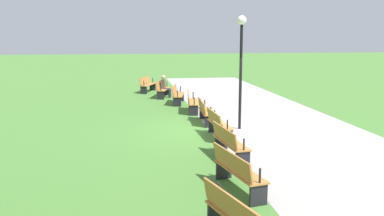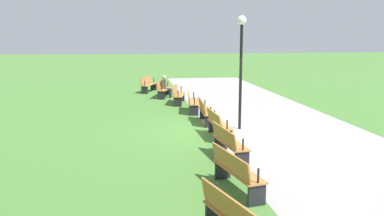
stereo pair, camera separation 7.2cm
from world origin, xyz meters
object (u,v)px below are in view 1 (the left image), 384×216
at_px(bench_2, 177,94).
at_px(bench_0, 147,84).
at_px(bench_5, 218,124).
at_px(person_seated, 165,86).
at_px(bench_7, 237,170).
at_px(bench_3, 192,101).
at_px(bench_6, 229,142).
at_px(lamp_post, 241,51).
at_px(bench_1, 162,89).
at_px(bench_4, 205,111).

bearing_deg(bench_2, bench_0, -151.29).
bearing_deg(bench_5, person_seated, -176.01).
xyz_separation_m(bench_0, bench_2, (4.29, 1.29, 0.00)).
relative_size(bench_2, bench_7, 1.00).
xyz_separation_m(bench_3, bench_5, (4.48, 0.19, 0.00)).
xyz_separation_m(bench_6, bench_7, (2.21, -0.37, 0.00)).
distance_m(bench_3, lamp_post, 4.24).
relative_size(bench_7, person_seated, 1.47).
bearing_deg(bench_6, bench_5, 168.03).
xyz_separation_m(bench_0, bench_3, (6.51, 1.66, 0.00)).
distance_m(bench_0, bench_6, 13.33).
relative_size(bench_1, bench_5, 1.03).
distance_m(bench_2, bench_7, 11.15).
distance_m(bench_2, person_seated, 2.16).
xyz_separation_m(bench_7, person_seated, (-13.25, -0.43, 0.17)).
relative_size(bench_4, bench_6, 0.98).
height_order(bench_2, person_seated, person_seated).
bearing_deg(bench_3, bench_7, 4.81).
relative_size(bench_5, bench_7, 0.98).
relative_size(bench_2, lamp_post, 0.45).
bearing_deg(lamp_post, bench_7, -15.94).
distance_m(bench_5, person_seated, 8.86).
distance_m(bench_1, bench_6, 11.14).
xyz_separation_m(bench_6, lamp_post, (-3.36, 1.22, 2.28)).
distance_m(bench_4, bench_6, 4.49).
height_order(bench_0, bench_7, same).
bearing_deg(lamp_post, bench_1, -164.51).
xyz_separation_m(bench_5, person_seated, (-8.80, -0.99, 0.17)).
relative_size(bench_2, bench_5, 1.02).
bearing_deg(bench_7, bench_3, 165.62).
bearing_deg(bench_6, bench_0, 179.96).
bearing_deg(bench_5, bench_6, -7.17).
bearing_deg(person_seated, lamp_post, 31.51).
xyz_separation_m(bench_3, person_seated, (-4.32, -0.80, 0.17)).
height_order(bench_1, bench_3, same).
bearing_deg(bench_3, bench_6, 7.20).
height_order(bench_5, bench_7, same).
height_order(bench_2, bench_5, same).
xyz_separation_m(bench_0, bench_5, (10.99, 1.85, 0.00)).
bearing_deg(bench_0, bench_7, 26.37).
relative_size(bench_1, bench_7, 1.00).
bearing_deg(bench_6, lamp_post, 152.86).
height_order(bench_3, person_seated, person_seated).
bearing_deg(bench_0, bench_4, 33.53).
bearing_deg(lamp_post, bench_0, -163.72).
bearing_deg(bench_0, bench_5, 31.14).
bearing_deg(bench_2, person_seated, -156.56).
relative_size(bench_1, bench_3, 1.01).
bearing_deg(bench_0, person_seated, 43.14).
distance_m(bench_0, bench_7, 15.49).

